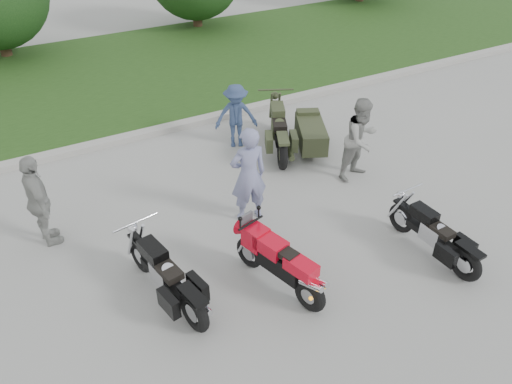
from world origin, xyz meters
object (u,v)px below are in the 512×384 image
cruiser_sidecar (298,133)px  person_stripe (248,175)px  sportbike_red (280,263)px  cruiser_right (437,238)px  person_grey (361,139)px  person_denim (236,116)px  cruiser_left (168,279)px  person_back (39,202)px

cruiser_sidecar → person_stripe: 2.89m
sportbike_red → cruiser_sidecar: cruiser_sidecar is taller
cruiser_right → person_grey: (0.45, 2.73, 0.50)m
person_grey → person_denim: (-1.70, 2.47, -0.13)m
cruiser_left → person_back: 2.84m
person_back → person_stripe: bearing=-113.4°
cruiser_sidecar → person_grey: person_grey is taller
cruiser_left → cruiser_sidecar: 5.32m
sportbike_red → person_stripe: 2.00m
person_denim → cruiser_right: bearing=-55.9°
cruiser_left → person_back: person_back is taller
person_back → person_grey: bearing=-104.4°
cruiser_left → cruiser_right: size_ratio=1.09×
cruiser_left → person_grey: size_ratio=1.24×
person_stripe → person_grey: bearing=-169.9°
person_denim → person_back: (-4.62, -1.54, 0.12)m
cruiser_sidecar → person_back: size_ratio=1.30×
sportbike_red → person_back: person_back is taller
sportbike_red → cruiser_sidecar: size_ratio=0.82×
cruiser_left → person_denim: (3.19, 3.96, 0.33)m
cruiser_left → cruiser_right: cruiser_left is taller
cruiser_left → person_denim: 5.09m
cruiser_right → person_denim: person_denim is taller
sportbike_red → person_denim: (1.52, 4.56, 0.24)m
cruiser_right → person_denim: bearing=101.1°
cruiser_left → cruiser_sidecar: cruiser_sidecar is taller
cruiser_left → person_back: bearing=109.7°
person_back → cruiser_sidecar: bearing=-89.6°
sportbike_red → cruiser_sidecar: 4.54m
person_denim → person_back: bearing=-141.0°
person_stripe → person_denim: size_ratio=1.25×
cruiser_left → person_denim: bearing=40.2°
cruiser_left → person_stripe: size_ratio=1.16×
person_back → cruiser_right: bearing=-127.9°
cruiser_left → person_back: size_ratio=1.26×
person_back → cruiser_left: bearing=-155.5°
cruiser_right → cruiser_sidecar: size_ratio=0.89×
sportbike_red → cruiser_left: sportbike_red is taller
sportbike_red → person_grey: size_ratio=1.05×
cruiser_left → cruiser_sidecar: bearing=24.2°
cruiser_right → person_denim: (-1.25, 5.20, 0.37)m
cruiser_right → person_denim: size_ratio=1.33×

